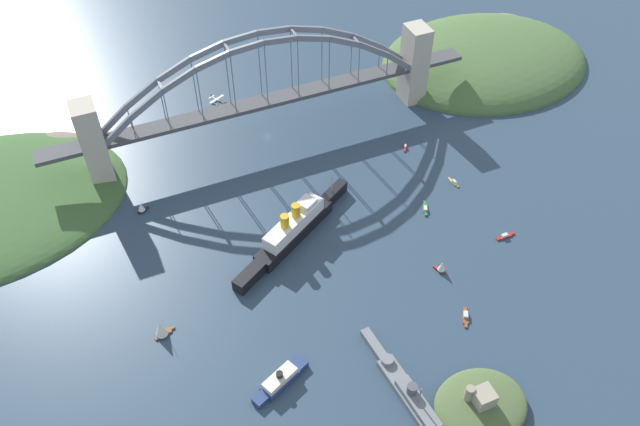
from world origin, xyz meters
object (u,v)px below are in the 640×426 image
small_boat_2 (405,147)px  small_boat_10 (466,316)px  small_boat_5 (141,207)px  fort_island_mid_harbor (481,405)px  harbor_arch_bridge (265,98)px  small_boat_4 (442,266)px  small_boat_0 (454,182)px  naval_cruiser (417,405)px  small_boat_6 (505,236)px  ocean_liner (294,229)px  seaplane_taxiing_near_bridge (216,100)px  small_boat_9 (425,208)px  small_boat_7 (161,329)px  harbor_ferry_steamer (280,380)px

small_boat_2 → small_boat_10: (31.92, 116.00, 0.04)m
small_boat_5 → fort_island_mid_harbor: bearing=121.2°
harbor_arch_bridge → small_boat_10: bearing=103.3°
fort_island_mid_harbor → small_boat_4: (-22.85, -68.90, -0.10)m
small_boat_0 → small_boat_5: 168.49m
naval_cruiser → small_boat_6: (-87.47, -64.73, -1.86)m
ocean_liner → small_boat_5: bearing=-36.2°
fort_island_mid_harbor → seaplane_taxiing_near_bridge: fort_island_mid_harbor is taller
small_boat_9 → small_boat_4: bearing=70.6°
small_boat_4 → small_boat_6: 41.83m
ocean_liner → naval_cruiser: size_ratio=0.93×
small_boat_0 → small_boat_7: small_boat_7 is taller
small_boat_6 → small_boat_7: size_ratio=1.04×
naval_cruiser → seaplane_taxiing_near_bridge: bearing=-86.7°
small_boat_4 → small_boat_9: bearing=-109.4°
small_boat_2 → small_boat_6: size_ratio=0.60×
naval_cruiser → fort_island_mid_harbor: (-23.38, 10.56, 1.02)m
harbor_arch_bridge → small_boat_0: size_ratio=28.84×
small_boat_2 → small_boat_10: bearing=74.6°
small_boat_4 → small_boat_5: size_ratio=1.16×
naval_cruiser → fort_island_mid_harbor: naval_cruiser is taller
fort_island_mid_harbor → small_boat_5: 194.32m
harbor_arch_bridge → harbor_ferry_steamer: 166.75m
small_boat_2 → small_boat_7: (160.66, 71.02, 4.08)m
naval_cruiser → small_boat_9: size_ratio=8.14×
small_boat_9 → naval_cruiser: bearing=58.4°
fort_island_mid_harbor → naval_cruiser: bearing=-24.3°
small_boat_10 → small_boat_4: bearing=-97.5°
small_boat_7 → small_boat_2: bearing=-156.2°
small_boat_2 → small_boat_4: small_boat_4 is taller
ocean_liner → small_boat_6: 107.14m
small_boat_2 → small_boat_6: 82.66m
small_boat_2 → small_boat_10: 120.31m
naval_cruiser → small_boat_4: bearing=-128.4°
small_boat_4 → small_boat_9: (-13.97, -39.63, -2.82)m
harbor_arch_bridge → naval_cruiser: 190.73m
small_boat_4 → fort_island_mid_harbor: bearing=71.7°
ocean_liner → small_boat_10: 93.49m
harbor_ferry_steamer → seaplane_taxiing_near_bridge: 203.27m
small_boat_0 → harbor_arch_bridge: bearing=-44.9°
small_boat_6 → small_boat_0: bearing=-86.5°
fort_island_mid_harbor → small_boat_6: fort_island_mid_harbor is taller
small_boat_0 → small_boat_2: (10.20, -36.73, -0.04)m
ocean_liner → small_boat_9: 71.85m
small_boat_4 → small_boat_7: small_boat_7 is taller
naval_cruiser → harbor_ferry_steamer: bearing=-34.9°
small_boat_6 → small_boat_7: small_boat_7 is taller
ocean_liner → small_boat_4: size_ratio=10.33×
harbor_ferry_steamer → small_boat_7: small_boat_7 is taller
harbor_arch_bridge → small_boat_6: (-82.47, 124.35, -26.37)m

